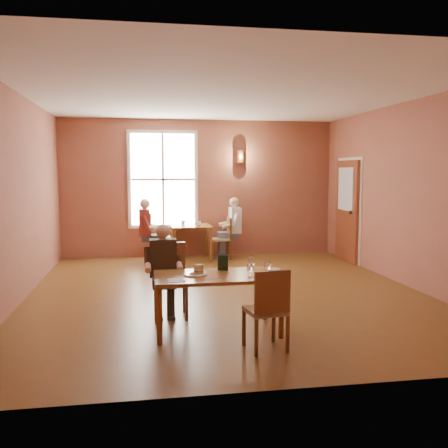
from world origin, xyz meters
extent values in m
cube|color=brown|center=(0.00, 0.00, 0.00)|extent=(6.00, 7.00, 0.01)
cube|color=brown|center=(0.00, 3.50, 1.50)|extent=(6.00, 0.04, 3.00)
cube|color=brown|center=(0.00, -3.50, 1.50)|extent=(6.00, 0.04, 3.00)
cube|color=brown|center=(-3.00, 0.00, 1.50)|extent=(0.04, 7.00, 3.00)
cube|color=brown|center=(3.00, 0.00, 1.50)|extent=(0.04, 7.00, 3.00)
cube|color=white|center=(0.00, 0.00, 3.00)|extent=(6.00, 7.00, 0.04)
cube|color=white|center=(-0.80, 3.45, 1.70)|extent=(1.36, 0.10, 1.96)
cube|color=maroon|center=(2.94, 2.30, 1.05)|extent=(0.12, 1.04, 2.10)
cylinder|color=brown|center=(0.90, 3.40, 2.20)|extent=(0.16, 0.16, 0.28)
cylinder|color=white|center=(-0.67, -1.82, 0.69)|extent=(0.30, 0.30, 0.03)
cube|color=tan|center=(-0.63, -1.79, 0.72)|extent=(0.11, 0.11, 0.10)
cube|color=black|center=(-0.32, -1.61, 0.77)|extent=(0.13, 0.09, 0.20)
cube|color=white|center=(-0.52, -2.07, 0.68)|extent=(0.20, 0.02, 0.00)
cube|color=white|center=(-0.91, -2.08, 0.68)|extent=(0.20, 0.20, 0.01)
cylinder|color=white|center=(0.31, -1.65, 0.68)|extent=(0.19, 0.19, 0.01)
cube|color=black|center=(0.12, -2.16, 0.68)|extent=(0.12, 0.07, 0.01)
imported|color=white|center=(-0.10, 2.90, 0.78)|extent=(0.14, 0.14, 0.10)
imported|color=silver|center=(-0.40, 3.12, 0.78)|extent=(0.11, 0.11, 0.09)
camera|label=1|loc=(-1.29, -7.48, 1.87)|focal=40.00mm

